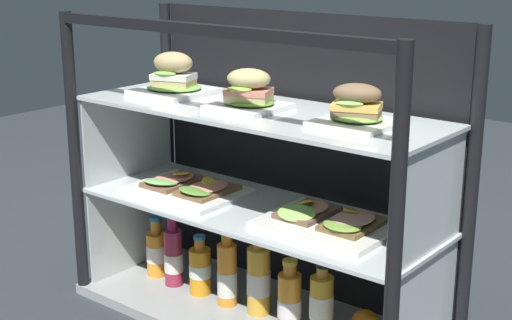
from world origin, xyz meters
TOP-DOWN VIEW (x-y plane):
  - case_base_deck at (0.00, 0.00)m, footprint 1.12×0.43m
  - case_frame at (0.00, 0.11)m, footprint 1.12×0.43m
  - riser_lower_tier at (0.00, 0.00)m, footprint 1.05×0.36m
  - shelf_lower_glass at (0.00, 0.00)m, footprint 1.06×0.38m
  - riser_upper_tier at (0.00, 0.00)m, footprint 1.05×0.36m
  - shelf_upper_glass at (0.00, 0.00)m, footprint 1.06×0.38m
  - plated_roll_sandwich_near_right_corner at (-0.32, 0.01)m, footprint 0.21×0.21m
  - plated_roll_sandwich_far_right at (-0.01, -0.02)m, footprint 0.19×0.19m
  - plated_roll_sandwich_mid_right at (0.31, -0.00)m, footprint 0.19×0.19m
  - open_sandwich_tray_left_of_center at (-0.25, -0.02)m, footprint 0.34×0.25m
  - open_sandwich_tray_near_right_corner at (0.24, 0.00)m, footprint 0.34×0.25m
  - juice_bottle_front_fourth at (-0.41, 0.00)m, footprint 0.07×0.07m
  - juice_bottle_tucked_behind at (-0.32, -0.02)m, footprint 0.06×0.06m
  - juice_bottle_back_right at (-0.21, -0.01)m, footprint 0.07×0.07m
  - juice_bottle_near_post at (-0.10, -0.02)m, footprint 0.06×0.06m
  - juice_bottle_front_left_end at (0.01, -0.00)m, footprint 0.07×0.07m
  - juice_bottle_front_second at (0.13, -0.01)m, footprint 0.07×0.07m
  - juice_bottle_back_center at (0.23, 0.00)m, footprint 0.07×0.07m

SIDE VIEW (x-z plane):
  - case_base_deck at x=0.00m, z-range 0.00..0.03m
  - juice_bottle_back_right at x=-0.21m, z-range 0.02..0.20m
  - juice_bottle_front_second at x=0.13m, z-range 0.01..0.21m
  - juice_bottle_front_fourth at x=-0.41m, z-range 0.01..0.21m
  - juice_bottle_back_center at x=0.23m, z-range 0.01..0.23m
  - juice_bottle_near_post at x=-0.10m, z-range 0.01..0.24m
  - juice_bottle_tucked_behind at x=-0.32m, z-range 0.01..0.25m
  - juice_bottle_front_left_end at x=0.01m, z-range 0.01..0.27m
  - riser_lower_tier at x=0.00m, z-range 0.03..0.34m
  - shelf_lower_glass at x=0.00m, z-range 0.34..0.35m
  - open_sandwich_tray_left_of_center at x=-0.25m, z-range 0.34..0.39m
  - open_sandwich_tray_near_right_corner at x=0.24m, z-range 0.34..0.40m
  - case_frame at x=0.00m, z-range 0.04..0.92m
  - riser_upper_tier at x=0.00m, z-range 0.35..0.62m
  - shelf_upper_glass at x=0.00m, z-range 0.62..0.63m
  - plated_roll_sandwich_mid_right at x=0.31m, z-range 0.62..0.73m
  - plated_roll_sandwich_far_right at x=-0.01m, z-range 0.62..0.73m
  - plated_roll_sandwich_near_right_corner at x=-0.32m, z-range 0.61..0.74m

